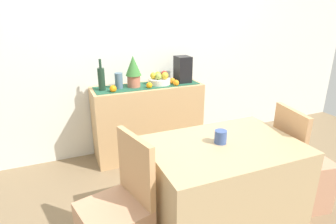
# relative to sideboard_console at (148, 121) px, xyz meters

# --- Properties ---
(ground_plane) EXTENTS (6.40, 6.40, 0.02)m
(ground_plane) POSITION_rel_sideboard_console_xyz_m (-0.01, -0.92, -0.43)
(ground_plane) COLOR #806A4C
(ground_plane) RESTS_ON ground
(room_wall_rear) EXTENTS (6.40, 0.06, 2.70)m
(room_wall_rear) POSITION_rel_sideboard_console_xyz_m (-0.01, 0.26, 0.93)
(room_wall_rear) COLOR silver
(room_wall_rear) RESTS_ON ground
(sideboard_console) EXTENTS (1.23, 0.42, 0.83)m
(sideboard_console) POSITION_rel_sideboard_console_xyz_m (0.00, 0.00, 0.00)
(sideboard_console) COLOR tan
(sideboard_console) RESTS_ON ground
(table_runner) EXTENTS (1.16, 0.32, 0.01)m
(table_runner) POSITION_rel_sideboard_console_xyz_m (0.00, 0.00, 0.42)
(table_runner) COLOR #21563D
(table_runner) RESTS_ON sideboard_console
(fruit_bowl) EXTENTS (0.24, 0.24, 0.06)m
(fruit_bowl) POSITION_rel_sideboard_console_xyz_m (0.15, 0.00, 0.45)
(fruit_bowl) COLOR white
(fruit_bowl) RESTS_ON table_runner
(apple_upper) EXTENTS (0.07, 0.07, 0.07)m
(apple_upper) POSITION_rel_sideboard_console_xyz_m (0.14, 0.05, 0.52)
(apple_upper) COLOR #92AE2E
(apple_upper) RESTS_ON fruit_bowl
(apple_front) EXTENTS (0.07, 0.07, 0.07)m
(apple_front) POSITION_rel_sideboard_console_xyz_m (0.12, -0.04, 0.52)
(apple_front) COLOR #8EA744
(apple_front) RESTS_ON fruit_bowl
(apple_right) EXTENTS (0.08, 0.08, 0.08)m
(apple_right) POSITION_rel_sideboard_console_xyz_m (0.19, -0.05, 0.53)
(apple_right) COLOR gold
(apple_right) RESTS_ON fruit_bowl
(apple_center) EXTENTS (0.07, 0.07, 0.07)m
(apple_center) POSITION_rel_sideboard_console_xyz_m (0.08, 0.02, 0.52)
(apple_center) COLOR gold
(apple_center) RESTS_ON fruit_bowl
(apple_left) EXTENTS (0.08, 0.08, 0.08)m
(apple_left) POSITION_rel_sideboard_console_xyz_m (0.21, 0.02, 0.53)
(apple_left) COLOR #A8271E
(apple_left) RESTS_ON fruit_bowl
(wine_bottle) EXTENTS (0.07, 0.07, 0.33)m
(wine_bottle) POSITION_rel_sideboard_console_xyz_m (-0.50, -0.00, 0.54)
(wine_bottle) COLOR #1D3626
(wine_bottle) RESTS_ON sideboard_console
(coffee_maker) EXTENTS (0.16, 0.18, 0.30)m
(coffee_maker) POSITION_rel_sideboard_console_xyz_m (0.43, 0.00, 0.57)
(coffee_maker) COLOR black
(coffee_maker) RESTS_ON sideboard_console
(ceramic_vase) EXTENTS (0.08, 0.08, 0.17)m
(ceramic_vase) POSITION_rel_sideboard_console_xyz_m (-0.32, 0.00, 0.50)
(ceramic_vase) COLOR slate
(ceramic_vase) RESTS_ON sideboard_console
(potted_plant) EXTENTS (0.17, 0.17, 0.34)m
(potted_plant) POSITION_rel_sideboard_console_xyz_m (-0.15, -0.00, 0.60)
(potted_plant) COLOR #BB684F
(potted_plant) RESTS_ON sideboard_console
(orange_loose_end) EXTENTS (0.07, 0.07, 0.07)m
(orange_loose_end) POSITION_rel_sideboard_console_xyz_m (-0.01, -0.11, 0.45)
(orange_loose_end) COLOR orange
(orange_loose_end) RESTS_ON sideboard_console
(orange_loose_mid) EXTENTS (0.07, 0.07, 0.07)m
(orange_loose_mid) POSITION_rel_sideboard_console_xyz_m (0.29, -0.03, 0.45)
(orange_loose_mid) COLOR orange
(orange_loose_mid) RESTS_ON sideboard_console
(orange_loose_near_bowl) EXTENTS (0.07, 0.07, 0.07)m
(orange_loose_near_bowl) POSITION_rel_sideboard_console_xyz_m (-0.40, -0.11, 0.45)
(orange_loose_near_bowl) COLOR orange
(orange_loose_near_bowl) RESTS_ON sideboard_console
(orange_loose_far) EXTENTS (0.07, 0.07, 0.07)m
(orange_loose_far) POSITION_rel_sideboard_console_xyz_m (0.29, -0.12, 0.45)
(orange_loose_far) COLOR orange
(orange_loose_far) RESTS_ON sideboard_console
(dining_table) EXTENTS (1.07, 0.74, 0.74)m
(dining_table) POSITION_rel_sideboard_console_xyz_m (0.10, -1.40, -0.05)
(dining_table) COLOR tan
(dining_table) RESTS_ON ground
(coffee_cup) EXTENTS (0.09, 0.09, 0.09)m
(coffee_cup) POSITION_rel_sideboard_console_xyz_m (0.08, -1.37, 0.37)
(coffee_cup) COLOR #395291
(coffee_cup) RESTS_ON dining_table
(chair_by_corner) EXTENTS (0.46, 0.46, 0.90)m
(chair_by_corner) POSITION_rel_sideboard_console_xyz_m (0.90, -1.39, -0.15)
(chair_by_corner) COLOR tan
(chair_by_corner) RESTS_ON ground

